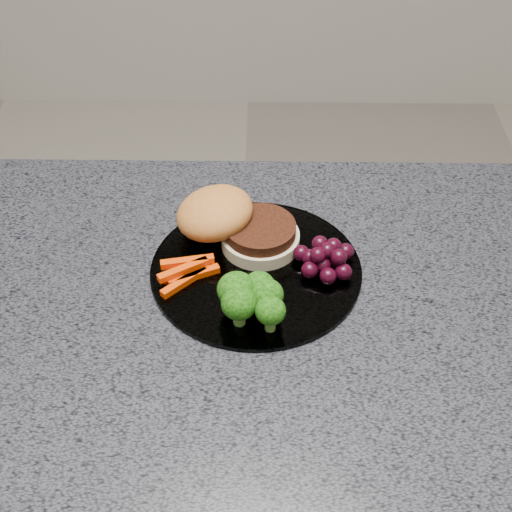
{
  "coord_description": "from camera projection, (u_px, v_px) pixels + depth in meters",
  "views": [
    {
      "loc": [
        0.07,
        -0.57,
        1.51
      ],
      "look_at": [
        0.06,
        0.06,
        0.93
      ],
      "focal_mm": 50.0,
      "sensor_mm": 36.0,
      "label": 1
    }
  ],
  "objects": [
    {
      "name": "countertop",
      "position": [
        204.0,
        321.0,
        0.85
      ],
      "size": [
        1.2,
        0.6,
        0.04
      ],
      "primitive_type": "cube",
      "color": "#46464F",
      "rests_on": "island_cabinet"
    },
    {
      "name": "island_cabinet",
      "position": [
        217.0,
        508.0,
        1.15
      ],
      "size": [
        1.2,
        0.6,
        0.86
      ],
      "primitive_type": "cube",
      "color": "brown",
      "rests_on": "ground"
    },
    {
      "name": "broccoli",
      "position": [
        251.0,
        297.0,
        0.8
      ],
      "size": [
        0.08,
        0.07,
        0.05
      ],
      "rotation": [
        0.0,
        0.0,
        -0.36
      ],
      "color": "#588D33",
      "rests_on": "plate"
    },
    {
      "name": "carrot_sticks",
      "position": [
        187.0,
        272.0,
        0.86
      ],
      "size": [
        0.07,
        0.07,
        0.02
      ],
      "rotation": [
        0.0,
        0.0,
        0.28
      ],
      "color": "#EC3D03",
      "rests_on": "plate"
    },
    {
      "name": "burger",
      "position": [
        231.0,
        224.0,
        0.9
      ],
      "size": [
        0.18,
        0.14,
        0.05
      ],
      "rotation": [
        0.0,
        0.0,
        -0.25
      ],
      "color": "beige",
      "rests_on": "plate"
    },
    {
      "name": "grape_bunch",
      "position": [
        326.0,
        258.0,
        0.87
      ],
      "size": [
        0.08,
        0.06,
        0.04
      ],
      "rotation": [
        0.0,
        0.0,
        0.16
      ],
      "color": "black",
      "rests_on": "plate"
    },
    {
      "name": "plate",
      "position": [
        256.0,
        270.0,
        0.88
      ],
      "size": [
        0.26,
        0.26,
        0.01
      ],
      "primitive_type": "cylinder",
      "color": "white",
      "rests_on": "countertop"
    }
  ]
}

